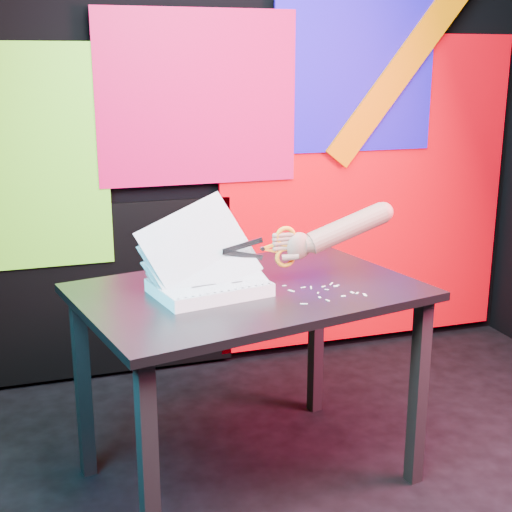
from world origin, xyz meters
name	(u,v)px	position (x,y,z in m)	size (l,w,h in m)	color
room	(400,122)	(0.00, 0.00, 1.35)	(3.01, 3.01, 2.71)	black
backdrop	(261,179)	(0.06, 1.46, 0.96)	(2.88, 0.05, 2.08)	#F2000C
work_table	(249,313)	(-0.32, 0.42, 0.66)	(1.29, 1.00, 0.75)	#242424
printout_stack	(208,285)	(-0.47, 0.41, 0.78)	(0.45, 0.34, 0.35)	silver
scissors	(280,247)	(-0.20, 0.43, 0.89)	(0.27, 0.02, 0.15)	#B1B1B1
hand_forearm	(339,231)	(0.02, 0.43, 0.93)	(0.45, 0.09, 0.19)	#93624F
paper_clippings	(328,291)	(-0.08, 0.30, 0.75)	(0.25, 0.21, 0.00)	beige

